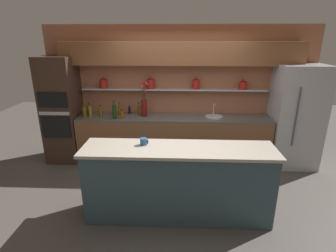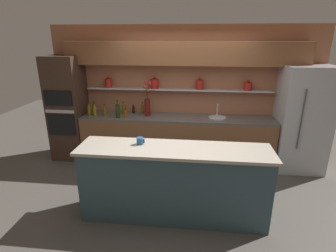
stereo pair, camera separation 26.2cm
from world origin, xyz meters
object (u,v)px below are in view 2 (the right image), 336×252
refrigerator (302,119)px  bottle_sauce_2 (126,114)px  oven_tower (68,108)px  sink_fixture (217,117)px  flower_vase (147,105)px  bottle_sauce_5 (119,111)px  bottle_oil_7 (94,109)px  bottle_oil_3 (143,109)px  bottle_oil_9 (95,110)px  bottle_oil_1 (124,109)px  bottle_oil_8 (105,111)px  coffee_mug (140,141)px  bottle_oil_6 (89,110)px  bottle_wine_0 (118,111)px  bottle_sauce_4 (133,110)px

refrigerator → bottle_sauce_2: size_ratio=11.10×
oven_tower → sink_fixture: size_ratio=6.19×
flower_vase → bottle_sauce_2: size_ratio=3.93×
flower_vase → bottle_sauce_5: flower_vase is taller
refrigerator → bottle_sauce_5: size_ratio=10.97×
bottle_oil_7 → sink_fixture: bearing=-1.2°
bottle_oil_3 → bottle_oil_9: bearing=-164.3°
bottle_oil_1 → bottle_sauce_2: 0.24m
refrigerator → bottle_sauce_2: bearing=-178.1°
bottle_oil_3 → bottle_oil_8: bearing=-160.5°
bottle_sauce_2 → bottle_oil_7: (-0.70, 0.21, 0.03)m
coffee_mug → sink_fixture: bearing=55.5°
sink_fixture → bottle_oil_8: 2.16m
flower_vase → bottle_oil_3: 0.24m
bottle_oil_1 → bottle_oil_6: (-0.65, -0.16, -0.00)m
sink_fixture → bottle_wine_0: bottle_wine_0 is taller
bottle_oil_6 → bottle_oil_9: same height
flower_vase → bottle_sauce_5: 0.60m
sink_fixture → bottle_oil_9: same height
flower_vase → bottle_wine_0: flower_vase is taller
bottle_wine_0 → bottle_sauce_5: bearing=100.5°
sink_fixture → bottle_oil_6: size_ratio=1.32×
sink_fixture → bottle_sauce_5: bearing=178.5°
bottle_oil_7 → coffee_mug: bearing=-52.6°
bottle_oil_1 → bottle_sauce_5: bearing=-169.2°
flower_vase → bottle_oil_8: bearing=-173.9°
bottle_wine_0 → bottle_oil_6: 0.61m
refrigerator → bottle_sauce_2: refrigerator is taller
refrigerator → bottle_sauce_2: 3.24m
refrigerator → bottle_sauce_4: bearing=176.3°
bottle_oil_1 → bottle_oil_6: bottle_oil_6 is taller
bottle_oil_3 → bottle_oil_6: bearing=-165.7°
bottle_oil_7 → flower_vase: bearing=-2.5°
sink_fixture → bottle_oil_1: size_ratio=1.33×
sink_fixture → coffee_mug: bearing=-124.5°
bottle_oil_1 → bottle_oil_7: bearing=-178.5°
sink_fixture → coffee_mug: sink_fixture is taller
sink_fixture → bottle_oil_8: bearing=-177.8°
bottle_sauce_5 → coffee_mug: coffee_mug is taller
flower_vase → bottle_oil_1: 0.51m
bottle_sauce_5 → coffee_mug: size_ratio=1.60×
bottle_wine_0 → bottle_oil_9: bearing=168.7°
bottle_oil_1 → bottle_oil_3: 0.38m
bottle_oil_9 → bottle_sauce_4: bearing=19.4°
sink_fixture → bottle_oil_7: bearing=178.8°
bottle_oil_6 → oven_tower: bearing=170.1°
refrigerator → bottle_wine_0: 3.38m
refrigerator → bottle_oil_9: 3.87m
oven_tower → bottle_wine_0: (1.08, -0.18, 0.03)m
bottle_oil_1 → bottle_sauce_4: bearing=28.0°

